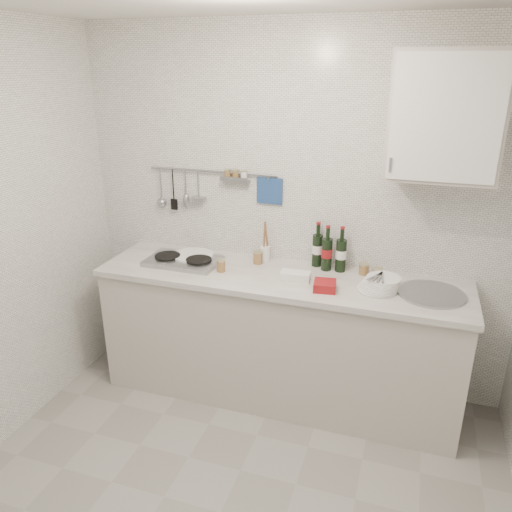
% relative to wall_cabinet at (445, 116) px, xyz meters
% --- Properties ---
extents(back_wall, '(3.00, 0.02, 2.50)m').
position_rel_wall_cabinet_xyz_m(back_wall, '(-0.90, 0.18, -0.70)').
color(back_wall, silver).
rests_on(back_wall, floor).
extents(counter, '(2.44, 0.64, 0.96)m').
position_rel_wall_cabinet_xyz_m(counter, '(-0.89, -0.12, -1.52)').
color(counter, '#B2ACA4').
rests_on(counter, floor).
extents(wall_rail, '(0.98, 0.09, 0.34)m').
position_rel_wall_cabinet_xyz_m(wall_rail, '(-1.50, 0.15, -0.52)').
color(wall_rail, '#93969B').
rests_on(wall_rail, back_wall).
extents(wall_cabinet, '(0.60, 0.38, 0.70)m').
position_rel_wall_cabinet_xyz_m(wall_cabinet, '(0.00, 0.00, 0.00)').
color(wall_cabinet, '#B2ACA4').
rests_on(wall_cabinet, back_wall).
extents(plate_stack_hob, '(0.31, 0.30, 0.04)m').
position_rel_wall_cabinet_xyz_m(plate_stack_hob, '(-1.57, -0.05, -1.01)').
color(plate_stack_hob, '#455C9C').
rests_on(plate_stack_hob, counter).
extents(plate_stack_sink, '(0.26, 0.25, 0.09)m').
position_rel_wall_cabinet_xyz_m(plate_stack_sink, '(-0.25, -0.15, -0.99)').
color(plate_stack_sink, white).
rests_on(plate_stack_sink, counter).
extents(wine_bottles, '(0.24, 0.13, 0.31)m').
position_rel_wall_cabinet_xyz_m(wine_bottles, '(-0.62, 0.09, -0.87)').
color(wine_bottles, black).
rests_on(wine_bottles, counter).
extents(butter_dish, '(0.19, 0.10, 0.06)m').
position_rel_wall_cabinet_xyz_m(butter_dish, '(-0.78, -0.17, -1.00)').
color(butter_dish, white).
rests_on(butter_dish, counter).
extents(strawberry_punnet, '(0.15, 0.15, 0.06)m').
position_rel_wall_cabinet_xyz_m(strawberry_punnet, '(-0.57, -0.25, -1.00)').
color(strawberry_punnet, '#A31912').
rests_on(strawberry_punnet, counter).
extents(utensil_crock, '(0.07, 0.07, 0.29)m').
position_rel_wall_cabinet_xyz_m(utensil_crock, '(-1.07, 0.10, -0.96)').
color(utensil_crock, white).
rests_on(utensil_crock, counter).
extents(jar_a, '(0.07, 0.07, 0.09)m').
position_rel_wall_cabinet_xyz_m(jar_a, '(-1.10, 0.03, -0.98)').
color(jar_a, olive).
rests_on(jar_a, counter).
extents(jar_b, '(0.07, 0.07, 0.07)m').
position_rel_wall_cabinet_xyz_m(jar_b, '(-0.38, 0.07, -0.99)').
color(jar_b, olive).
rests_on(jar_b, counter).
extents(jar_c, '(0.07, 0.07, 0.08)m').
position_rel_wall_cabinet_xyz_m(jar_c, '(-0.28, -0.00, -0.99)').
color(jar_c, olive).
rests_on(jar_c, counter).
extents(jar_d, '(0.06, 0.06, 0.09)m').
position_rel_wall_cabinet_xyz_m(jar_d, '(-1.29, -0.18, -0.99)').
color(jar_d, olive).
rests_on(jar_d, counter).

